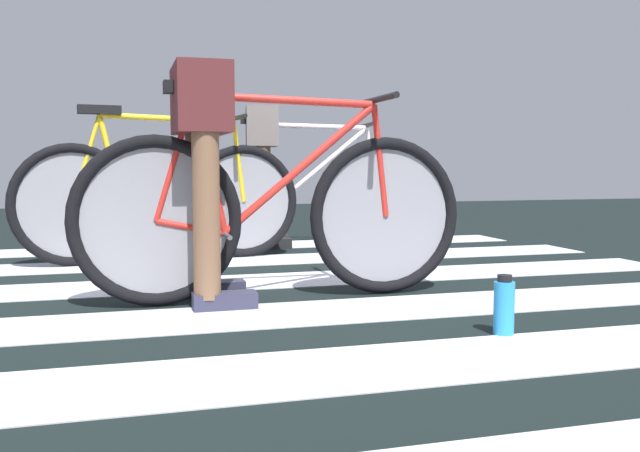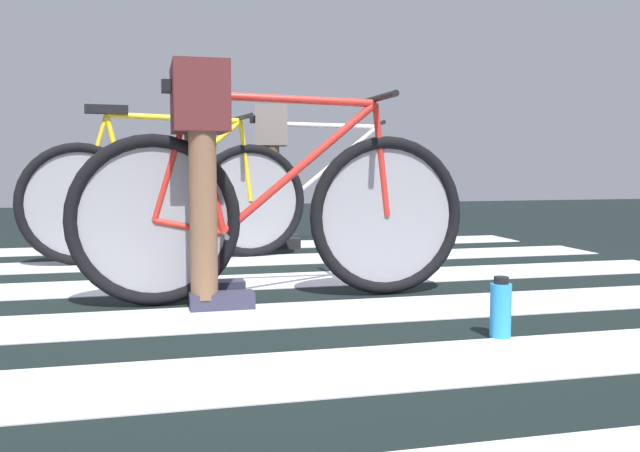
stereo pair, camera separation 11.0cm
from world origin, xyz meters
name	(u,v)px [view 1 (the left image)]	position (x,y,z in m)	size (l,w,h in m)	color
ground	(211,304)	(0.00, 0.00, 0.01)	(18.00, 14.00, 0.02)	black
crosswalk_markings	(214,299)	(0.02, 0.05, 0.02)	(5.46, 4.25, 0.00)	silver
bicycle_1_of_3	(275,212)	(0.28, -0.03, 0.41)	(1.74, 0.52, 0.93)	black
cyclist_1_of_3	(203,151)	(-0.03, -0.03, 0.67)	(0.32, 0.41, 1.00)	brown
bicycle_2_of_3	(162,199)	(-0.14, 1.30, 0.41)	(1.73, 0.52, 0.93)	black
bicycle_3_of_3	(305,193)	(0.90, 1.88, 0.41)	(1.73, 0.53, 0.93)	black
cyclist_3_of_3	(263,157)	(0.60, 1.92, 0.67)	(0.36, 0.44, 1.00)	brown
water_bottle	(504,307)	(0.92, -0.85, 0.12)	(0.07, 0.07, 0.21)	#2993DD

